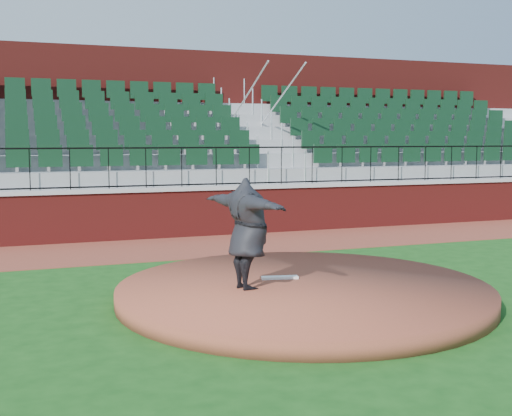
# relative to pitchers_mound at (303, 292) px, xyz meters

# --- Properties ---
(ground) EXTENTS (90.00, 90.00, 0.00)m
(ground) POSITION_rel_pitchers_mound_xyz_m (-0.19, 0.13, -0.12)
(ground) COLOR #154814
(ground) RESTS_ON ground
(warning_track) EXTENTS (34.00, 3.20, 0.01)m
(warning_track) POSITION_rel_pitchers_mound_xyz_m (-0.19, 5.53, -0.12)
(warning_track) COLOR brown
(warning_track) RESTS_ON ground
(field_wall) EXTENTS (34.00, 0.35, 1.20)m
(field_wall) POSITION_rel_pitchers_mound_xyz_m (-0.19, 7.13, 0.47)
(field_wall) COLOR maroon
(field_wall) RESTS_ON ground
(wall_cap) EXTENTS (34.00, 0.45, 0.10)m
(wall_cap) POSITION_rel_pitchers_mound_xyz_m (-0.19, 7.13, 1.12)
(wall_cap) COLOR #B7B7B7
(wall_cap) RESTS_ON field_wall
(wall_railing) EXTENTS (34.00, 0.05, 1.00)m
(wall_railing) POSITION_rel_pitchers_mound_xyz_m (-0.19, 7.13, 1.67)
(wall_railing) COLOR black
(wall_railing) RESTS_ON wall_cap
(seating_stands) EXTENTS (34.00, 5.10, 4.60)m
(seating_stands) POSITION_rel_pitchers_mound_xyz_m (-0.19, 9.86, 2.18)
(seating_stands) COLOR gray
(seating_stands) RESTS_ON ground
(concourse_wall) EXTENTS (34.00, 0.50, 5.50)m
(concourse_wall) POSITION_rel_pitchers_mound_xyz_m (-0.19, 12.66, 2.62)
(concourse_wall) COLOR maroon
(concourse_wall) RESTS_ON ground
(pitchers_mound) EXTENTS (5.85, 5.85, 0.25)m
(pitchers_mound) POSITION_rel_pitchers_mound_xyz_m (0.00, 0.00, 0.00)
(pitchers_mound) COLOR brown
(pitchers_mound) RESTS_ON ground
(pitching_rubber) EXTENTS (0.62, 0.27, 0.04)m
(pitching_rubber) POSITION_rel_pitchers_mound_xyz_m (-0.20, 0.49, 0.14)
(pitching_rubber) COLOR white
(pitching_rubber) RESTS_ON pitchers_mound
(pitcher) EXTENTS (1.02, 2.16, 1.70)m
(pitcher) POSITION_rel_pitchers_mound_xyz_m (-0.93, 0.01, 0.97)
(pitcher) COLOR black
(pitcher) RESTS_ON pitchers_mound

